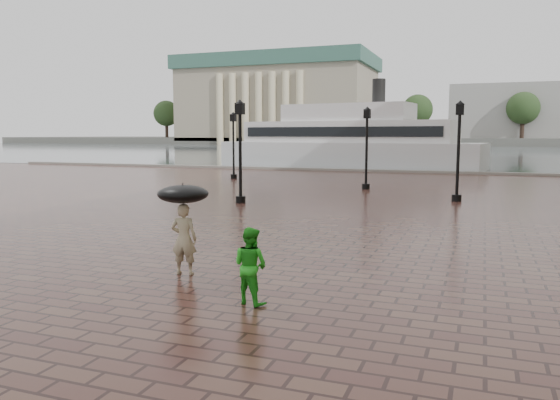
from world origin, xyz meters
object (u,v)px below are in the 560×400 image
Objects in this scene: street_lamps at (372,147)px; child_pedestrian at (250,265)px; adult_pedestrian at (184,239)px; ferry_near at (348,142)px.

street_lamps is 20.94m from child_pedestrian.
adult_pedestrian is at bearing -16.03° from child_pedestrian.
street_lamps is at bearing -102.41° from adult_pedestrian.
street_lamps reaches higher than adult_pedestrian.
ferry_near is at bearing -62.32° from child_pedestrian.
street_lamps reaches higher than child_pedestrian.
child_pedestrian is (1.82, -20.80, -1.63)m from street_lamps.
child_pedestrian is 40.98m from ferry_near.
adult_pedestrian is 2.60m from child_pedestrian.
child_pedestrian is (2.19, -1.40, -0.08)m from adult_pedestrian.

